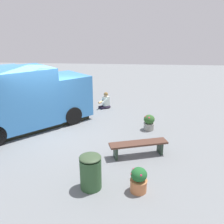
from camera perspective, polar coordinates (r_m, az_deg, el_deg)
ground_plane at (r=9.78m, az=-14.53°, el=-4.68°), size 40.00×40.00×0.00m
food_truck at (r=10.08m, az=-21.42°, el=2.55°), size 5.27×5.30×2.50m
person_customer at (r=12.24m, az=-1.62°, el=2.53°), size 0.73×0.70×0.85m
planter_flowering_near at (r=9.66m, az=9.02°, el=-2.45°), size 0.44×0.44×0.64m
planter_flowering_far at (r=6.14m, az=6.52°, el=-16.14°), size 0.45×0.45×0.67m
plaza_bench at (r=7.66m, az=6.46°, el=-8.12°), size 1.93×0.96×0.47m
trash_bin at (r=6.16m, az=-5.24°, el=-14.27°), size 0.56×0.56×0.95m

